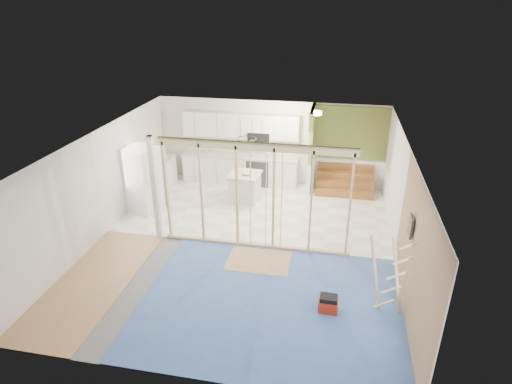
% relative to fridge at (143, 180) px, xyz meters
% --- Properties ---
extents(room, '(7.01, 8.01, 2.61)m').
position_rel_fridge_xyz_m(room, '(3.03, -1.29, 0.39)').
color(room, slate).
rests_on(room, ground).
extents(floor_overlays, '(7.00, 8.00, 0.03)m').
position_rel_fridge_xyz_m(floor_overlays, '(3.11, -1.23, -0.90)').
color(floor_overlays, white).
rests_on(floor_overlays, room).
extents(stud_frame, '(4.66, 0.14, 2.60)m').
position_rel_fridge_xyz_m(stud_frame, '(2.82, -1.29, 0.66)').
color(stud_frame, '#D3C081').
rests_on(stud_frame, room).
extents(base_cabinets, '(4.45, 2.24, 0.93)m').
position_rel_fridge_xyz_m(base_cabinets, '(1.43, 2.07, -0.45)').
color(base_cabinets, white).
rests_on(base_cabinets, room).
extents(upper_cabinets, '(3.60, 0.41, 0.85)m').
position_rel_fridge_xyz_m(upper_cabinets, '(2.20, 2.53, 0.91)').
color(upper_cabinets, white).
rests_on(upper_cabinets, room).
extents(green_partition, '(2.25, 1.51, 2.60)m').
position_rel_fridge_xyz_m(green_partition, '(5.08, 2.37, 0.03)').
color(green_partition, olive).
rests_on(green_partition, room).
extents(pot_rack, '(0.52, 0.52, 0.72)m').
position_rel_fridge_xyz_m(pot_rack, '(2.73, 0.60, 1.08)').
color(pot_rack, black).
rests_on(pot_rack, room).
extents(sheathing_panel, '(0.02, 4.00, 2.60)m').
position_rel_fridge_xyz_m(sheathing_panel, '(6.51, -3.29, 0.39)').
color(sheathing_panel, tan).
rests_on(sheathing_panel, room).
extents(electrical_panel, '(0.04, 0.30, 0.40)m').
position_rel_fridge_xyz_m(electrical_panel, '(6.46, -2.69, 0.74)').
color(electrical_panel, '#3B3B40').
rests_on(electrical_panel, room).
extents(ceiling_light, '(0.32, 0.32, 0.08)m').
position_rel_fridge_xyz_m(ceiling_light, '(4.43, 1.71, 1.63)').
color(ceiling_light, '#FFEABF').
rests_on(ceiling_light, room).
extents(fridge, '(0.99, 0.96, 1.83)m').
position_rel_fridge_xyz_m(fridge, '(0.00, 0.00, 0.00)').
color(fridge, white).
rests_on(fridge, room).
extents(island, '(0.92, 0.92, 0.84)m').
position_rel_fridge_xyz_m(island, '(2.56, 1.14, -0.50)').
color(island, silver).
rests_on(island, room).
extents(bowl, '(0.32, 0.32, 0.07)m').
position_rel_fridge_xyz_m(bowl, '(2.64, 1.10, -0.04)').
color(bowl, beige).
rests_on(bowl, island).
extents(soap_bottle_a, '(0.14, 0.14, 0.29)m').
position_rel_fridge_xyz_m(soap_bottle_a, '(1.03, 2.46, 0.16)').
color(soap_bottle_a, '#B4B8C9').
rests_on(soap_bottle_a, base_cabinets).
extents(soap_bottle_b, '(0.10, 0.10, 0.17)m').
position_rel_fridge_xyz_m(soap_bottle_b, '(2.56, 2.33, 0.10)').
color(soap_bottle_b, silver).
rests_on(soap_bottle_b, base_cabinets).
extents(toolbox, '(0.37, 0.28, 0.34)m').
position_rel_fridge_xyz_m(toolbox, '(5.12, -3.28, -0.75)').
color(toolbox, red).
rests_on(toolbox, room).
extents(ladder, '(0.88, 0.20, 1.68)m').
position_rel_fridge_xyz_m(ladder, '(6.14, -3.15, -0.05)').
color(ladder, '#D7BD84').
rests_on(ladder, room).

